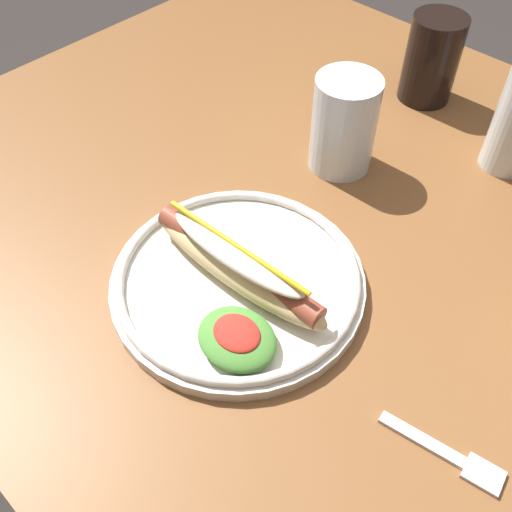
# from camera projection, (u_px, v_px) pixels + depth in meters

# --- Properties ---
(ground_plane) EXTENTS (8.00, 8.00, 0.00)m
(ground_plane) POSITION_uv_depth(u_px,v_px,m) (321.00, 464.00, 1.29)
(ground_plane) COLOR #2D2826
(dining_table) EXTENTS (1.31, 0.97, 0.74)m
(dining_table) POSITION_uv_depth(u_px,v_px,m) (360.00, 282.00, 0.80)
(dining_table) COLOR brown
(dining_table) RESTS_ON ground_plane
(hot_dog_plate) EXTENTS (0.29, 0.29, 0.08)m
(hot_dog_plate) POSITION_uv_depth(u_px,v_px,m) (238.00, 279.00, 0.65)
(hot_dog_plate) COLOR silver
(hot_dog_plate) RESTS_ON dining_table
(fork) EXTENTS (0.12, 0.04, 0.00)m
(fork) POSITION_uv_depth(u_px,v_px,m) (450.00, 456.00, 0.54)
(fork) COLOR silver
(fork) RESTS_ON dining_table
(soda_cup) EXTENTS (0.08, 0.08, 0.13)m
(soda_cup) POSITION_uv_depth(u_px,v_px,m) (432.00, 59.00, 0.87)
(soda_cup) COLOR black
(soda_cup) RESTS_ON dining_table
(water_cup) EXTENTS (0.09, 0.09, 0.13)m
(water_cup) POSITION_uv_depth(u_px,v_px,m) (344.00, 124.00, 0.77)
(water_cup) COLOR silver
(water_cup) RESTS_ON dining_table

